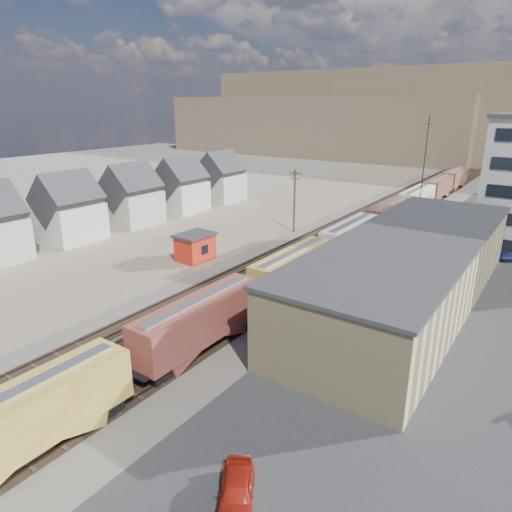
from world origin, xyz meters
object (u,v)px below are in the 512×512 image
Objects in this scene: parked_car_red at (237,492)px; parked_car_blue at (501,252)px; maintenance_shed at (195,247)px; utility_pole_north at (294,200)px; freight_train at (372,224)px.

parked_car_blue is (5.23, 52.29, -0.00)m from parked_car_red.
utility_pole_north is at bearing 79.16° from maintenance_shed.
utility_pole_north reaches higher than parked_car_blue.
utility_pole_north is at bearing 164.83° from parked_car_blue.
utility_pole_north is 53.16m from parked_car_red.
parked_car_red is (27.81, -27.82, -1.10)m from maintenance_shed.
parked_car_blue is (17.04, 3.57, -2.04)m from freight_train.
utility_pole_north is 1.97× the size of maintenance_shed.
freight_train is 21.93× the size of parked_car_blue.
parked_car_red is (24.10, -47.16, -4.54)m from utility_pole_north.
maintenance_shed reaches higher than parked_car_blue.
freight_train is at bearing 52.56° from maintenance_shed.
freight_train is 17.53m from parked_car_blue.
parked_car_blue is at bearing 36.53° from maintenance_shed.
maintenance_shed is 0.93× the size of parked_car_blue.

